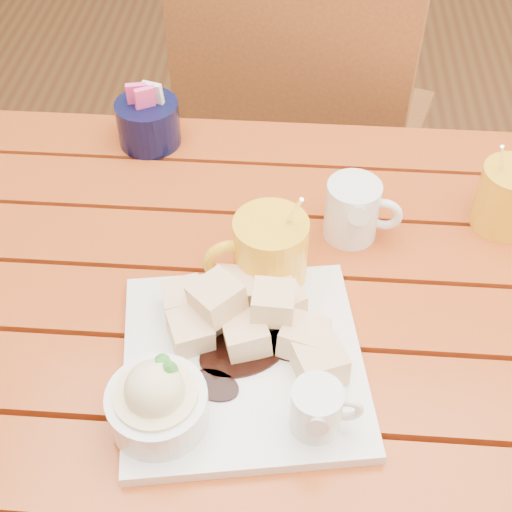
# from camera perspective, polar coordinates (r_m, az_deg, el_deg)

# --- Properties ---
(table) EXTENTS (1.20, 0.79, 0.75)m
(table) POSITION_cam_1_polar(r_m,az_deg,el_deg) (0.98, 0.76, -8.16)
(table) COLOR #A04414
(table) RESTS_ON ground
(dessert_plate) EXTENTS (0.32, 0.32, 0.11)m
(dessert_plate) POSITION_cam_1_polar(r_m,az_deg,el_deg) (0.81, -2.45, -8.62)
(dessert_plate) COLOR white
(dessert_plate) RESTS_ON table
(coffee_mug_left) EXTENTS (0.13, 0.09, 0.16)m
(coffee_mug_left) POSITION_cam_1_polar(r_m,az_deg,el_deg) (0.89, 0.96, 0.27)
(coffee_mug_left) COLOR yellow
(coffee_mug_left) RESTS_ON table
(coffee_mug_right) EXTENTS (0.12, 0.08, 0.14)m
(coffee_mug_right) POSITION_cam_1_polar(r_m,az_deg,el_deg) (1.03, 19.65, 4.47)
(coffee_mug_right) COLOR yellow
(coffee_mug_right) RESTS_ON table
(cream_pitcher) EXTENTS (0.11, 0.09, 0.09)m
(cream_pitcher) POSITION_cam_1_polar(r_m,az_deg,el_deg) (0.96, 7.84, 3.72)
(cream_pitcher) COLOR white
(cream_pitcher) RESTS_ON table
(sugar_caddy) EXTENTS (0.10, 0.10, 0.11)m
(sugar_caddy) POSITION_cam_1_polar(r_m,az_deg,el_deg) (1.14, -8.61, 10.58)
(sugar_caddy) COLOR black
(sugar_caddy) RESTS_ON table
(chair_far) EXTENTS (0.57, 0.57, 0.97)m
(chair_far) POSITION_cam_1_polar(r_m,az_deg,el_deg) (1.53, 3.67, 10.25)
(chair_far) COLOR brown
(chair_far) RESTS_ON ground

